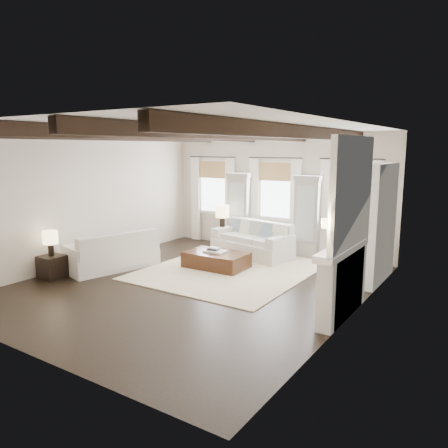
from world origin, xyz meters
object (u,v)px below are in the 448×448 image
Objects in this scene: side_table_front at (52,267)px; side_table_back at (222,239)px; sofa_back at (254,242)px; ottoman at (216,260)px; sofa_left at (113,254)px.

side_table_front is 4.53m from side_table_back.
sofa_back is 3.68× the size of side_table_back.
sofa_back reaches higher than ottoman.
sofa_back is 4.93m from side_table_front.
side_table_back is (-1.05, 0.10, -0.06)m from sofa_back.
sofa_back is 1.06m from side_table_back.
side_table_front is (-2.58, -2.61, 0.06)m from ottoman.
side_table_front reaches higher than ottoman.
sofa_back is 4.65× the size of side_table_front.
side_table_back is at bearing 117.64° from ottoman.
sofa_back is 1.50m from ottoman.
sofa_left is at bearing -126.61° from sofa_back.
sofa_left is (-2.14, -2.88, -0.01)m from sofa_back.
sofa_back is at bearing 82.07° from ottoman.
side_table_back reaches higher than ottoman.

